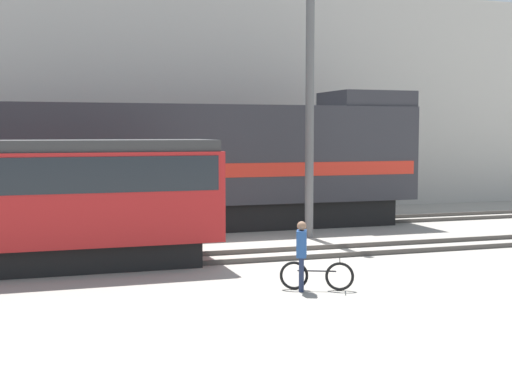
# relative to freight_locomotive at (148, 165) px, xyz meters

# --- Properties ---
(ground_plane) EXTENTS (120.00, 120.00, 0.00)m
(ground_plane) POSITION_rel_freight_locomotive_xyz_m (3.52, -5.71, -2.39)
(ground_plane) COLOR gray
(track_near) EXTENTS (60.00, 1.50, 0.14)m
(track_near) POSITION_rel_freight_locomotive_xyz_m (3.52, -6.29, -2.32)
(track_near) COLOR #47423D
(track_near) RESTS_ON ground
(track_far) EXTENTS (60.00, 1.51, 0.14)m
(track_far) POSITION_rel_freight_locomotive_xyz_m (3.52, 0.00, -2.32)
(track_far) COLOR #47423D
(track_far) RESTS_ON ground
(building_backdrop) EXTENTS (40.00, 6.00, 10.15)m
(building_backdrop) POSITION_rel_freight_locomotive_xyz_m (3.52, 8.47, 2.68)
(building_backdrop) COLOR #B7B2A8
(building_backdrop) RESTS_ON ground
(freight_locomotive) EXTENTS (20.54, 3.04, 5.15)m
(freight_locomotive) POSITION_rel_freight_locomotive_xyz_m (0.00, 0.00, 0.00)
(freight_locomotive) COLOR black
(freight_locomotive) RESTS_ON ground
(streetcar) EXTENTS (9.40, 2.54, 3.38)m
(streetcar) POSITION_rel_freight_locomotive_xyz_m (-3.95, -6.29, -0.46)
(streetcar) COLOR black
(streetcar) RESTS_ON ground
(bicycle) EXTENTS (1.57, 0.79, 0.72)m
(bicycle) POSITION_rel_freight_locomotive_xyz_m (2.01, -10.69, -2.06)
(bicycle) COLOR black
(bicycle) RESTS_ON ground
(person) EXTENTS (0.35, 0.42, 1.59)m
(person) POSITION_rel_freight_locomotive_xyz_m (1.64, -10.67, -1.43)
(person) COLOR #232D4C
(person) RESTS_ON ground
(utility_pole_center) EXTENTS (0.29, 0.29, 9.90)m
(utility_pole_center) POSITION_rel_freight_locomotive_xyz_m (4.94, -3.14, 2.55)
(utility_pole_center) COLOR #595959
(utility_pole_center) RESTS_ON ground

